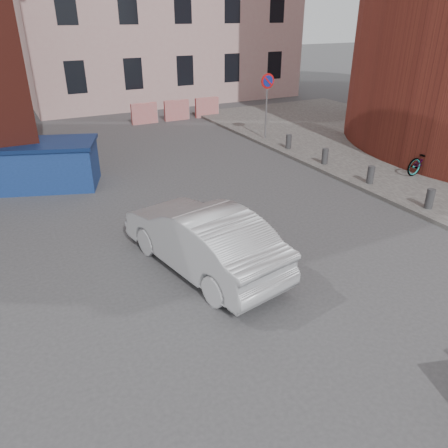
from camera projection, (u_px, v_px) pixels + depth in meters
ground at (267, 292)px, 8.56m from camera, size 120.00×120.00×0.00m
sidewalk at (439, 162)px, 15.89m from camera, size 9.00×24.00×0.12m
no_parking_sign at (267, 93)px, 17.74m from camera, size 0.60×0.09×2.65m
bollards at (371, 175)px, 13.60m from camera, size 0.22×9.02×0.55m
barriers at (177, 110)px, 22.05m from camera, size 4.70×0.18×1.00m
dumpster at (41, 165)px, 13.48m from camera, size 3.78×2.79×1.42m
silver_car at (202, 238)px, 9.14m from camera, size 2.27×4.43×1.39m
bicycle at (427, 159)px, 14.39m from camera, size 1.80×0.70×0.93m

